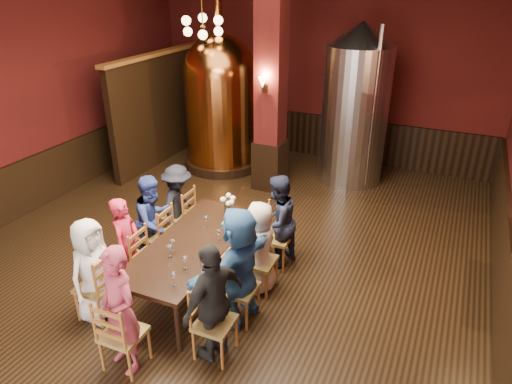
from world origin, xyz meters
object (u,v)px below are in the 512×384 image
at_px(person_2, 154,221).
at_px(copper_kettle, 221,101).
at_px(person_0, 93,270).
at_px(rose_vase, 227,203).
at_px(person_1, 127,244).
at_px(dining_table, 193,246).
at_px(steel_vessel, 355,105).

relative_size(person_2, copper_kettle, 0.35).
bearing_deg(person_2, person_0, -169.56).
bearing_deg(rose_vase, person_1, -129.69).
bearing_deg(person_1, person_2, -11.71).
height_order(person_1, copper_kettle, copper_kettle).
relative_size(person_0, rose_vase, 3.68).
height_order(person_1, person_2, person_2).
relative_size(dining_table, person_0, 1.72).
distance_m(person_0, person_2, 1.33).
bearing_deg(person_0, dining_table, -35.19).
height_order(steel_vessel, rose_vase, steel_vessel).
bearing_deg(steel_vessel, person_1, -110.43).
distance_m(person_2, steel_vessel, 4.82).
relative_size(person_2, rose_vase, 3.76).
xyz_separation_m(dining_table, rose_vase, (0.12, 0.80, 0.31)).
bearing_deg(steel_vessel, rose_vase, -103.25).
bearing_deg(person_1, steel_vessel, -33.86).
height_order(person_1, steel_vessel, steel_vessel).
height_order(dining_table, rose_vase, rose_vase).
bearing_deg(copper_kettle, person_2, -76.18).
distance_m(person_2, copper_kettle, 4.06).
xyz_separation_m(person_0, copper_kettle, (-0.99, 5.20, 0.80)).
bearing_deg(person_0, person_1, 5.17).
bearing_deg(steel_vessel, person_0, -108.00).
height_order(dining_table, copper_kettle, copper_kettle).
xyz_separation_m(person_2, copper_kettle, (-0.95, 3.87, 0.78)).
bearing_deg(person_2, copper_kettle, 22.55).
xyz_separation_m(person_0, rose_vase, (0.94, 1.82, 0.30)).
bearing_deg(dining_table, copper_kettle, 111.75).
distance_m(person_1, person_2, 0.66).
relative_size(person_0, person_1, 1.02).
xyz_separation_m(person_0, steel_vessel, (1.84, 5.67, 0.91)).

